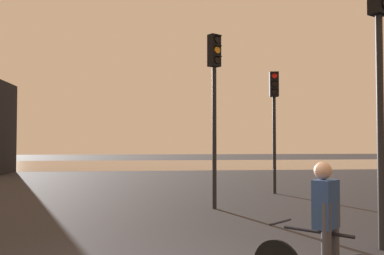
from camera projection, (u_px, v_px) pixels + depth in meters
water_strip at (154, 164)px, 35.45m from camera, size 80.00×16.00×0.01m
traffic_light_center at (214, 88)px, 11.95m from camera, size 0.40×0.42×4.86m
traffic_light_far_right at (274, 109)px, 15.41m from camera, size 0.35×0.37×4.39m
traffic_light_near_right at (380, 52)px, 7.43m from camera, size 0.40×0.42×4.96m
cyclist at (323, 233)px, 4.77m from camera, size 1.17×1.30×1.62m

